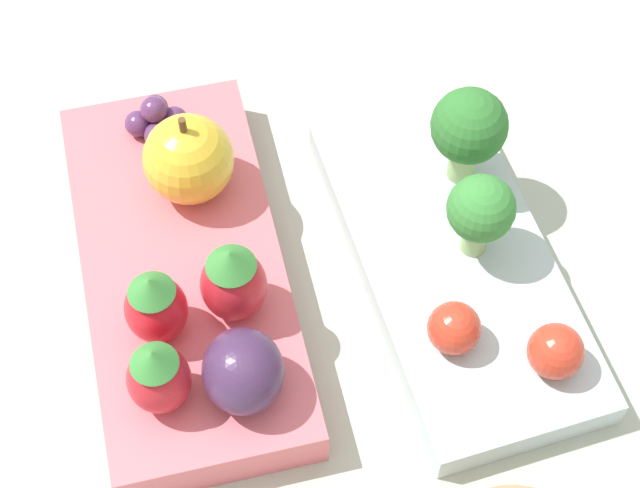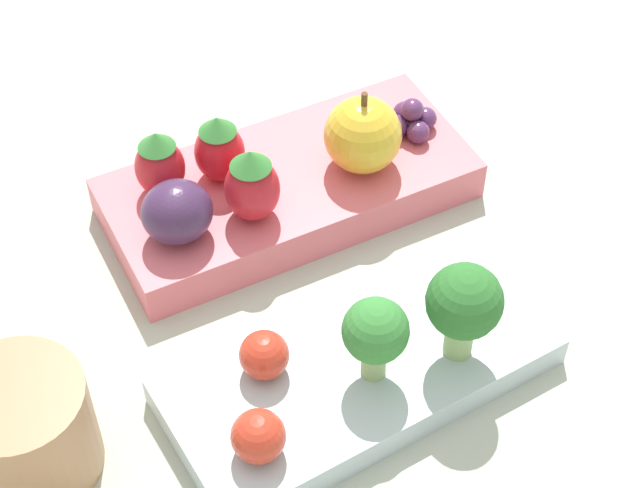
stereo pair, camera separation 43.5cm
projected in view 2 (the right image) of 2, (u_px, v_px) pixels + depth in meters
ground_plane at (333, 284)px, 0.63m from camera, size 4.00×4.00×0.00m
bento_box_savoury at (358, 371)px, 0.57m from camera, size 0.22×0.13×0.02m
bento_box_fruit at (287, 189)px, 0.66m from camera, size 0.23×0.12×0.03m
broccoli_floret_0 at (375, 333)px, 0.54m from camera, size 0.03×0.03×0.05m
broccoli_floret_1 at (464, 304)px, 0.54m from camera, size 0.04×0.04×0.06m
cherry_tomato_0 at (264, 355)px, 0.55m from camera, size 0.03×0.03×0.03m
cherry_tomato_1 at (258, 436)px, 0.52m from camera, size 0.03×0.03×0.03m
apple at (363, 135)px, 0.64m from camera, size 0.05×0.05×0.06m
strawberry_0 at (159, 164)px, 0.62m from camera, size 0.03×0.03×0.05m
strawberry_1 at (252, 185)px, 0.61m from camera, size 0.03×0.03×0.05m
strawberry_2 at (219, 149)px, 0.63m from camera, size 0.03×0.03×0.05m
plum at (177, 212)px, 0.60m from camera, size 0.04×0.04×0.04m
grape_cluster at (411, 120)px, 0.67m from camera, size 0.03×0.03×0.02m
drinking_cup at (25, 429)px, 0.52m from camera, size 0.07×0.07×0.06m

